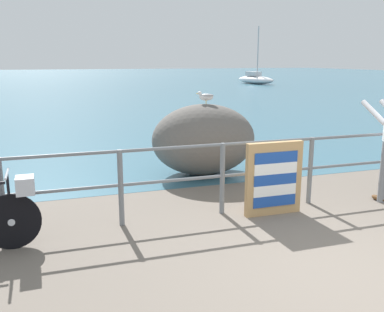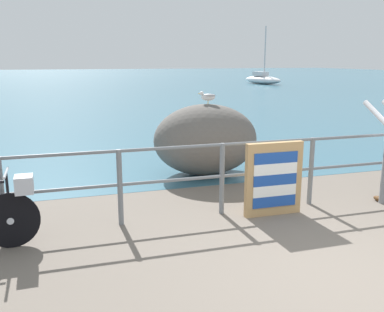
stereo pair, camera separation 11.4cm
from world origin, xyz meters
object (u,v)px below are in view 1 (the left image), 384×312
Objects in this scene: folded_deckchair_stack at (274,179)px; sailboat at (255,79)px; breakwater_boulder_main at (204,140)px; seagull at (206,96)px.

sailboat is (14.38, 29.56, -0.10)m from folded_deckchair_stack.
breakwater_boulder_main is at bearing -42.98° from sailboat.
sailboat reaches higher than seagull.
seagull is 30.81m from sailboat.
breakwater_boulder_main is 0.41× the size of sailboat.
sailboat is (14.57, 27.19, -0.24)m from breakwater_boulder_main.
folded_deckchair_stack is 32.87m from sailboat.
folded_deckchair_stack is 2.38m from breakwater_boulder_main.
seagull is at bearing 93.46° from folded_deckchair_stack.
seagull is (0.05, 0.03, 0.81)m from breakwater_boulder_main.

